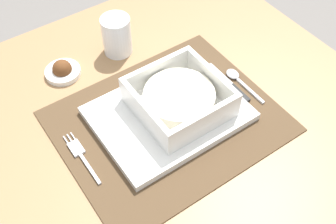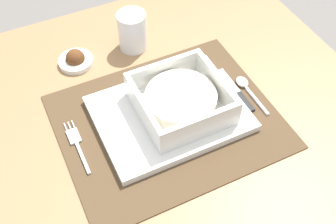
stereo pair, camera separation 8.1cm
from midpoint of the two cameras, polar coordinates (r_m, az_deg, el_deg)
dining_table at (r=0.93m, az=1.07°, el=-4.78°), size 0.90×0.78×0.76m
placemat at (r=0.83m, az=2.78°, el=-1.43°), size 0.42×0.35×0.00m
serving_plate at (r=0.83m, az=2.98°, el=-0.37°), size 0.29×0.22×0.02m
porridge_bowl at (r=0.81m, az=4.60°, el=1.38°), size 0.17×0.17×0.06m
fork at (r=0.80m, az=-9.60°, el=-4.30°), size 0.02×0.13×0.00m
spoon at (r=0.91m, az=13.00°, el=3.37°), size 0.02×0.11×0.01m
butter_knife at (r=0.89m, az=12.05°, el=2.49°), size 0.01×0.13×0.01m
bread_knife at (r=0.88m, az=11.17°, el=1.77°), size 0.01×0.13×0.01m
drinking_glass at (r=0.96m, az=-2.44°, el=10.65°), size 0.07×0.07×0.09m
condiment_saucer at (r=0.95m, az=-10.12°, el=6.88°), size 0.08×0.08×0.04m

